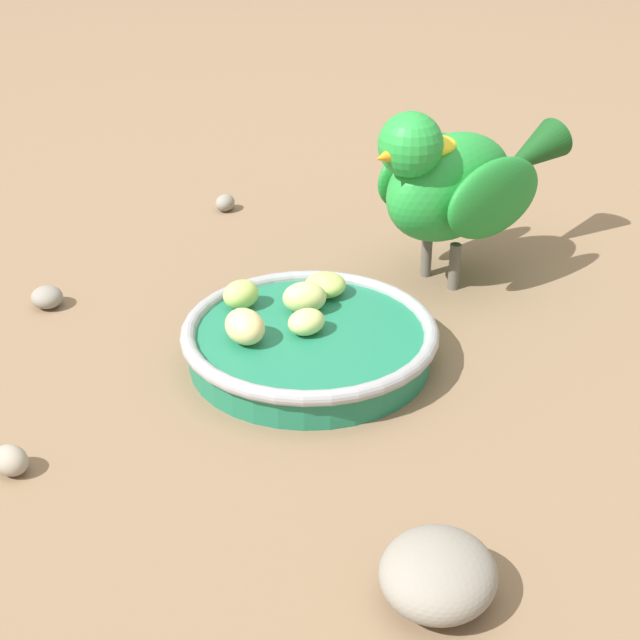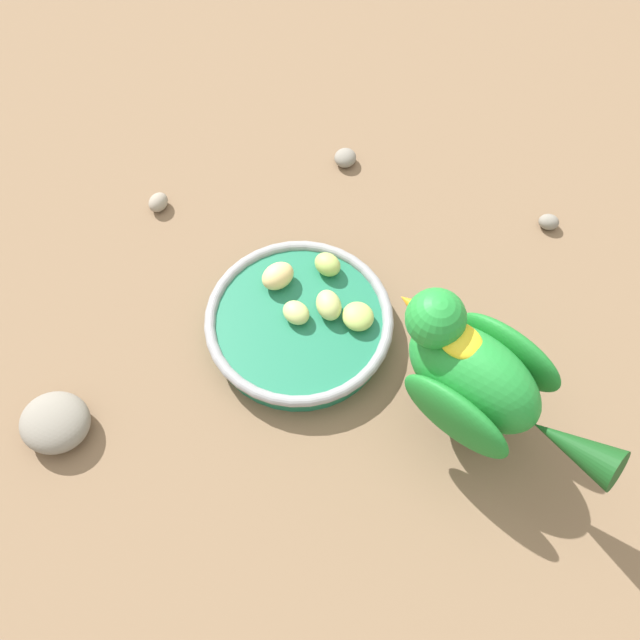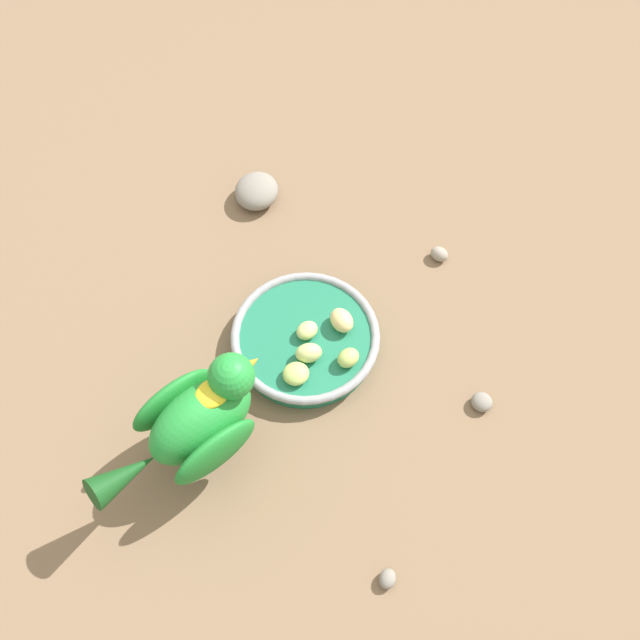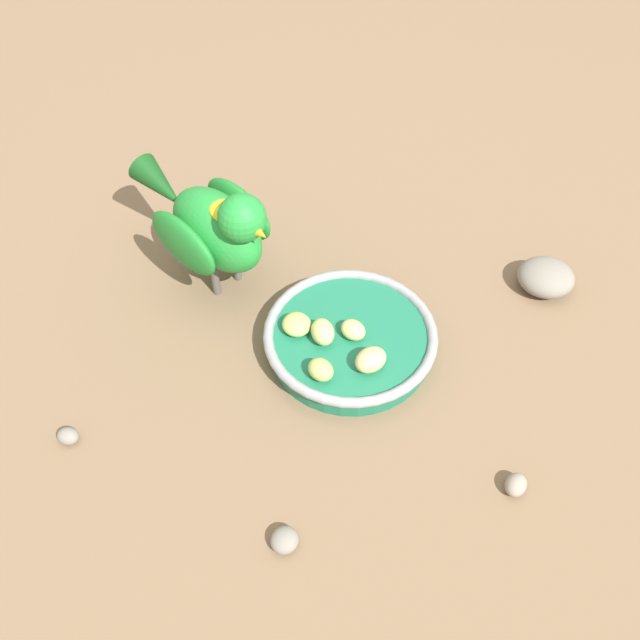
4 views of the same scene
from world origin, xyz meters
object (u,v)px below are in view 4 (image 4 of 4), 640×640
pebble_0 (68,436)px  pebble_1 (285,540)px  apple_piece_4 (297,324)px  rock_large (546,277)px  apple_piece_2 (323,332)px  pebble_2 (516,485)px  feeding_bowl (350,339)px  parrot (214,224)px  apple_piece_3 (320,369)px  apple_piece_1 (371,360)px  apple_piece_0 (353,330)px

pebble_0 → pebble_1: pebble_1 is taller
apple_piece_4 → pebble_1: 0.23m
rock_large → pebble_0: rock_large is taller
apple_piece_2 → rock_large: apple_piece_2 is taller
pebble_2 → pebble_1: bearing=55.2°
feeding_bowl → pebble_0: (0.13, 0.27, -0.01)m
apple_piece_4 → parrot: bearing=-5.3°
apple_piece_3 → parrot: size_ratio=0.13×
apple_piece_1 → parrot: bearing=0.2°
apple_piece_1 → apple_piece_4: (0.09, 0.01, -0.00)m
feeding_bowl → apple_piece_3: apple_piece_3 is taller
parrot → pebble_0: (-0.05, 0.25, -0.08)m
feeding_bowl → rock_large: 0.25m
pebble_1 → apple_piece_2: bearing=-57.7°
pebble_2 → feeding_bowl: bearing=-7.0°
apple_piece_1 → pebble_2: apple_piece_1 is taller
apple_piece_1 → pebble_2: 0.18m
apple_piece_4 → pebble_1: size_ratio=1.24×
feeding_bowl → apple_piece_2: apple_piece_2 is taller
parrot → rock_large: size_ratio=3.42×
feeding_bowl → rock_large: bearing=-117.0°
pebble_0 → apple_piece_4: bearing=-110.1°
pebble_2 → pebble_0: bearing=34.3°
feeding_bowl → pebble_1: (-0.10, 0.21, -0.01)m
feeding_bowl → pebble_2: feeding_bowl is taller
apple_piece_2 → rock_large: (-0.13, -0.24, -0.02)m
pebble_0 → pebble_1: size_ratio=0.85×
apple_piece_0 → rock_large: 0.25m
apple_piece_4 → pebble_2: bearing=-178.7°
apple_piece_0 → pebble_2: size_ratio=1.15×
apple_piece_1 → pebble_1: apple_piece_1 is taller
feeding_bowl → parrot: (0.18, 0.02, 0.07)m
pebble_1 → apple_piece_4: bearing=-50.3°
apple_piece_1 → pebble_1: size_ratio=1.33×
rock_large → pebble_2: rock_large is taller
apple_piece_3 → apple_piece_2: bearing=-52.0°
pebble_0 → apple_piece_3: bearing=-124.9°
apple_piece_2 → pebble_0: (0.12, 0.24, -0.03)m
feeding_bowl → pebble_0: feeding_bowl is taller
apple_piece_0 → pebble_1: size_ratio=1.09×
apple_piece_4 → rock_large: size_ratio=0.49×
apple_piece_3 → parrot: 0.20m
apple_piece_3 → pebble_2: (-0.21, -0.03, -0.03)m
apple_piece_0 → parrot: 0.19m
apple_piece_0 → pebble_1: (-0.09, 0.21, -0.03)m
feeding_bowl → apple_piece_3: (-0.01, 0.06, 0.02)m
pebble_1 → apple_piece_0: bearing=-65.5°
apple_piece_0 → apple_piece_4: size_ratio=0.88×
apple_piece_0 → rock_large: apple_piece_0 is taller
parrot → pebble_2: parrot is taller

